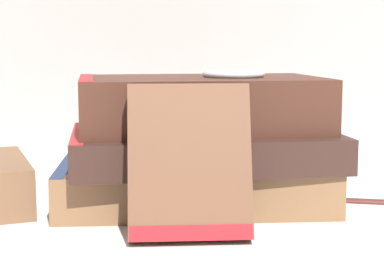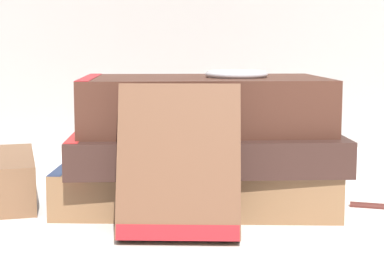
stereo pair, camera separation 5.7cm
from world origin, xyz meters
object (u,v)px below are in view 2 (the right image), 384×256
Objects in this scene: book_flat_bottom at (191,182)px; book_leaning_front at (178,168)px; pocket_watch at (237,74)px; book_flat_top at (198,104)px; book_flat_middle at (199,148)px.

book_leaning_front is (-0.01, -0.11, 0.04)m from book_flat_bottom.
pocket_watch is (0.04, -0.00, 0.10)m from book_flat_bottom.
pocket_watch is at bearing -7.58° from book_flat_top.
book_flat_middle is at bearing -87.10° from book_flat_top.
pocket_watch is at bearing -6.01° from book_flat_bottom.
book_flat_bottom is at bearing 151.82° from book_flat_top.
book_flat_middle is (0.01, -0.01, 0.04)m from book_flat_bottom.
book_flat_bottom is 0.12m from book_leaning_front.
book_flat_middle is 0.10m from book_leaning_front.
pocket_watch is (0.03, 0.01, 0.07)m from book_flat_middle.
book_flat_top is 1.94× the size of book_leaning_front.
book_flat_middle is at bearing 81.99° from book_leaning_front.
pocket_watch is (0.04, -0.00, 0.03)m from book_flat_top.
book_flat_bottom is at bearing 173.97° from pocket_watch.
book_flat_middle is 0.08m from pocket_watch.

